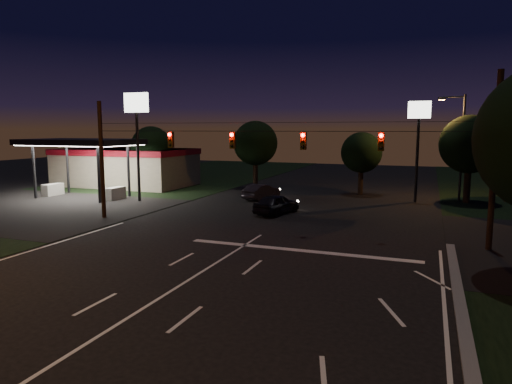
% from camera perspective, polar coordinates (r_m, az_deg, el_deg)
% --- Properties ---
extents(ground, '(140.00, 140.00, 0.00)m').
position_cam_1_polar(ground, '(15.01, -19.02, -16.65)').
color(ground, black).
rests_on(ground, ground).
extents(cross_street_left, '(20.00, 16.00, 0.02)m').
position_cam_1_polar(cross_street_left, '(39.64, -26.51, -1.85)').
color(cross_street_left, black).
rests_on(cross_street_left, ground).
extents(stop_bar, '(12.00, 0.50, 0.01)m').
position_cam_1_polar(stop_bar, '(23.47, 5.44, -7.27)').
color(stop_bar, silver).
rests_on(stop_bar, ground).
extents(utility_pole_right, '(0.30, 0.30, 9.00)m').
position_cam_1_polar(utility_pole_right, '(26.27, 27.04, -6.48)').
color(utility_pole_right, black).
rests_on(utility_pole_right, ground).
extents(utility_pole_left, '(0.28, 0.28, 8.00)m').
position_cam_1_polar(utility_pole_left, '(33.47, -18.43, -3.08)').
color(utility_pole_left, black).
rests_on(utility_pole_left, ground).
extents(signal_span, '(24.00, 0.40, 1.56)m').
position_cam_1_polar(signal_span, '(26.88, 1.37, 6.55)').
color(signal_span, black).
rests_on(signal_span, ground).
extents(gas_station, '(14.20, 16.10, 5.25)m').
position_cam_1_polar(gas_station, '(51.23, -16.25, 3.37)').
color(gas_station, gray).
rests_on(gas_station, ground).
extents(pole_sign_left_near, '(2.20, 0.30, 9.10)m').
position_cam_1_polar(pole_sign_left_near, '(39.69, -14.69, 8.85)').
color(pole_sign_left_near, black).
rests_on(pole_sign_left_near, ground).
extents(pole_sign_right, '(1.80, 0.30, 8.40)m').
position_cam_1_polar(pole_sign_right, '(40.38, 19.66, 7.58)').
color(pole_sign_right, black).
rests_on(pole_sign_right, ground).
extents(street_light_right_far, '(2.20, 0.35, 9.00)m').
position_cam_1_polar(street_light_right_far, '(42.44, 24.05, 6.00)').
color(street_light_right_far, black).
rests_on(street_light_right_far, ground).
extents(tree_far_a, '(4.20, 4.20, 6.42)m').
position_cam_1_polar(tree_far_a, '(48.66, -12.85, 5.48)').
color(tree_far_a, black).
rests_on(tree_far_a, ground).
extents(tree_far_b, '(4.60, 4.60, 6.98)m').
position_cam_1_polar(tree_far_b, '(47.63, -0.00, 6.05)').
color(tree_far_b, black).
rests_on(tree_far_b, ground).
extents(tree_far_c, '(3.80, 3.80, 5.86)m').
position_cam_1_polar(tree_far_c, '(43.93, 13.08, 4.77)').
color(tree_far_c, black).
rests_on(tree_far_c, ground).
extents(tree_far_d, '(4.80, 4.80, 7.30)m').
position_cam_1_polar(tree_far_d, '(41.63, 25.16, 5.34)').
color(tree_far_d, black).
rests_on(tree_far_d, ground).
extents(car_oncoming_a, '(2.75, 4.55, 1.45)m').
position_cam_1_polar(car_oncoming_a, '(33.20, 2.59, -1.49)').
color(car_oncoming_a, black).
rests_on(car_oncoming_a, ground).
extents(car_oncoming_b, '(2.42, 4.28, 1.33)m').
position_cam_1_polar(car_oncoming_b, '(40.16, 0.68, 0.06)').
color(car_oncoming_b, black).
rests_on(car_oncoming_b, ground).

